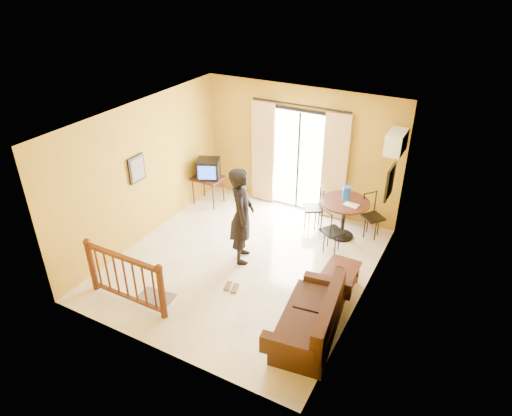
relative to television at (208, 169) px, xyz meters
The scene contains 19 objects.
ground 2.66m from the television, 41.88° to the right, with size 5.00×5.00×0.00m, color beige.
room_shell 2.64m from the television, 41.88° to the right, with size 5.00×5.00×5.00m.
balcony_door 2.04m from the television, 22.06° to the left, with size 2.25×0.14×2.46m.
tv_table 0.30m from the television, behind, with size 0.66×0.55×0.66m.
television is the anchor object (origin of this frame).
picture_left 2.02m from the television, 100.52° to the right, with size 0.05×0.42×0.52m.
dining_table 3.21m from the television, ahead, with size 0.99×0.99×0.82m.
water_jug 3.20m from the television, ahead, with size 0.16×0.16×0.30m, color blue.
serving_tray 3.36m from the television, ahead, with size 0.28×0.18×0.02m, color #EFE7CB.
dining_chairs 3.26m from the television, ahead, with size 1.78×1.46×0.95m.
air_conditioner 4.17m from the television, ahead, with size 0.31×0.60×0.40m.
botanical_print 4.17m from the television, ahead, with size 0.05×0.50×0.60m.
coffee_table 4.12m from the television, 24.22° to the right, with size 0.54×0.96×0.43m.
bowl 4.09m from the television, 23.89° to the right, with size 0.18×0.18×0.06m, color brown.
sofa 4.72m from the television, 37.41° to the right, with size 0.99×1.80×0.81m.
standing_person 2.37m from the television, 41.52° to the right, with size 0.69×0.45×1.89m, color black.
stair_balustrade 3.66m from the television, 78.64° to the right, with size 1.63×0.13×1.04m.
doormat 3.56m from the television, 72.33° to the right, with size 0.60×0.40×0.02m, color #63564F.
sandals 3.30m from the television, 49.99° to the right, with size 0.31×0.27×0.03m.
Camera 1 is at (3.55, -6.11, 5.15)m, focal length 32.00 mm.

